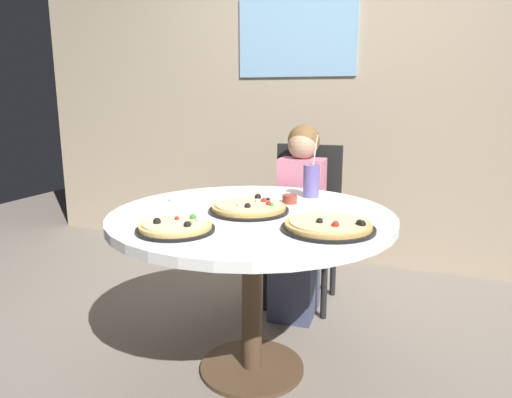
{
  "coord_description": "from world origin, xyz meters",
  "views": [
    {
      "loc": [
        0.75,
        -1.83,
        1.25
      ],
      "look_at": [
        0.0,
        0.05,
        0.8
      ],
      "focal_mm": 33.26,
      "sensor_mm": 36.0,
      "label": 1
    }
  ],
  "objects_px": {
    "diner_child": "(298,230)",
    "pizza_veggie": "(249,208)",
    "dining_table": "(252,234)",
    "chair_wooden": "(305,215)",
    "plate_small": "(187,199)",
    "pizza_pepperoni": "(329,226)",
    "soda_cup": "(311,181)",
    "sauce_bowl": "(290,199)",
    "pizza_cheese": "(176,227)"
  },
  "relations": [
    {
      "from": "pizza_pepperoni",
      "to": "soda_cup",
      "type": "bearing_deg",
      "value": 111.71
    },
    {
      "from": "pizza_veggie",
      "to": "sauce_bowl",
      "type": "height_order",
      "value": "pizza_veggie"
    },
    {
      "from": "dining_table",
      "to": "chair_wooden",
      "type": "distance_m",
      "value": 0.88
    },
    {
      "from": "chair_wooden",
      "to": "pizza_veggie",
      "type": "relative_size",
      "value": 2.72
    },
    {
      "from": "diner_child",
      "to": "pizza_veggie",
      "type": "height_order",
      "value": "diner_child"
    },
    {
      "from": "pizza_veggie",
      "to": "chair_wooden",
      "type": "bearing_deg",
      "value": 89.28
    },
    {
      "from": "pizza_pepperoni",
      "to": "plate_small",
      "type": "relative_size",
      "value": 1.97
    },
    {
      "from": "plate_small",
      "to": "pizza_cheese",
      "type": "bearing_deg",
      "value": -64.71
    },
    {
      "from": "pizza_pepperoni",
      "to": "pizza_cheese",
      "type": "bearing_deg",
      "value": -156.92
    },
    {
      "from": "diner_child",
      "to": "plate_small",
      "type": "xyz_separation_m",
      "value": [
        -0.39,
        -0.58,
        0.27
      ]
    },
    {
      "from": "pizza_cheese",
      "to": "soda_cup",
      "type": "bearing_deg",
      "value": 68.35
    },
    {
      "from": "soda_cup",
      "to": "sauce_bowl",
      "type": "height_order",
      "value": "soda_cup"
    },
    {
      "from": "dining_table",
      "to": "pizza_veggie",
      "type": "bearing_deg",
      "value": 147.37
    },
    {
      "from": "pizza_veggie",
      "to": "plate_small",
      "type": "bearing_deg",
      "value": 164.05
    },
    {
      "from": "chair_wooden",
      "to": "diner_child",
      "type": "bearing_deg",
      "value": -86.36
    },
    {
      "from": "pizza_veggie",
      "to": "sauce_bowl",
      "type": "xyz_separation_m",
      "value": [
        0.11,
        0.22,
        0.0
      ]
    },
    {
      "from": "pizza_veggie",
      "to": "pizza_pepperoni",
      "type": "xyz_separation_m",
      "value": [
        0.39,
        -0.15,
        -0.0
      ]
    },
    {
      "from": "diner_child",
      "to": "soda_cup",
      "type": "height_order",
      "value": "diner_child"
    },
    {
      "from": "dining_table",
      "to": "chair_wooden",
      "type": "relative_size",
      "value": 1.29
    },
    {
      "from": "dining_table",
      "to": "sauce_bowl",
      "type": "relative_size",
      "value": 17.53
    },
    {
      "from": "chair_wooden",
      "to": "plate_small",
      "type": "relative_size",
      "value": 5.28
    },
    {
      "from": "sauce_bowl",
      "to": "dining_table",
      "type": "bearing_deg",
      "value": -112.33
    },
    {
      "from": "soda_cup",
      "to": "plate_small",
      "type": "distance_m",
      "value": 0.61
    },
    {
      "from": "pizza_cheese",
      "to": "plate_small",
      "type": "bearing_deg",
      "value": 115.29
    },
    {
      "from": "dining_table",
      "to": "diner_child",
      "type": "distance_m",
      "value": 0.71
    },
    {
      "from": "diner_child",
      "to": "pizza_pepperoni",
      "type": "relative_size",
      "value": 3.05
    },
    {
      "from": "pizza_pepperoni",
      "to": "plate_small",
      "type": "xyz_separation_m",
      "value": [
        -0.75,
        0.26,
        -0.01
      ]
    },
    {
      "from": "chair_wooden",
      "to": "pizza_pepperoni",
      "type": "relative_size",
      "value": 2.68
    },
    {
      "from": "pizza_pepperoni",
      "to": "diner_child",
      "type": "bearing_deg",
      "value": 113.63
    },
    {
      "from": "pizza_pepperoni",
      "to": "soda_cup",
      "type": "distance_m",
      "value": 0.59
    },
    {
      "from": "chair_wooden",
      "to": "soda_cup",
      "type": "relative_size",
      "value": 3.09
    },
    {
      "from": "soda_cup",
      "to": "sauce_bowl",
      "type": "bearing_deg",
      "value": -107.68
    },
    {
      "from": "soda_cup",
      "to": "sauce_bowl",
      "type": "xyz_separation_m",
      "value": [
        -0.06,
        -0.17,
        -0.06
      ]
    },
    {
      "from": "chair_wooden",
      "to": "diner_child",
      "type": "xyz_separation_m",
      "value": [
        0.01,
        -0.18,
        -0.05
      ]
    },
    {
      "from": "dining_table",
      "to": "diner_child",
      "type": "xyz_separation_m",
      "value": [
        0.01,
        0.69,
        -0.17
      ]
    },
    {
      "from": "sauce_bowl",
      "to": "pizza_cheese",
      "type": "bearing_deg",
      "value": -112.76
    },
    {
      "from": "dining_table",
      "to": "pizza_pepperoni",
      "type": "bearing_deg",
      "value": -21.05
    },
    {
      "from": "sauce_bowl",
      "to": "plate_small",
      "type": "xyz_separation_m",
      "value": [
        -0.48,
        -0.12,
        -0.02
      ]
    },
    {
      "from": "dining_table",
      "to": "plate_small",
      "type": "xyz_separation_m",
      "value": [
        -0.38,
        0.12,
        0.1
      ]
    },
    {
      "from": "dining_table",
      "to": "plate_small",
      "type": "distance_m",
      "value": 0.41
    },
    {
      "from": "diner_child",
      "to": "pizza_cheese",
      "type": "xyz_separation_m",
      "value": [
        -0.16,
        -1.06,
        0.28
      ]
    },
    {
      "from": "chair_wooden",
      "to": "sauce_bowl",
      "type": "distance_m",
      "value": 0.69
    },
    {
      "from": "chair_wooden",
      "to": "pizza_cheese",
      "type": "relative_size",
      "value": 3.22
    },
    {
      "from": "diner_child",
      "to": "sauce_bowl",
      "type": "bearing_deg",
      "value": -78.78
    },
    {
      "from": "chair_wooden",
      "to": "pizza_pepperoni",
      "type": "bearing_deg",
      "value": -69.67
    },
    {
      "from": "pizza_pepperoni",
      "to": "plate_small",
      "type": "height_order",
      "value": "pizza_pepperoni"
    },
    {
      "from": "plate_small",
      "to": "pizza_pepperoni",
      "type": "bearing_deg",
      "value": -18.91
    },
    {
      "from": "pizza_pepperoni",
      "to": "dining_table",
      "type": "bearing_deg",
      "value": 158.95
    },
    {
      "from": "pizza_cheese",
      "to": "soda_cup",
      "type": "height_order",
      "value": "soda_cup"
    },
    {
      "from": "dining_table",
      "to": "pizza_veggie",
      "type": "distance_m",
      "value": 0.11
    }
  ]
}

